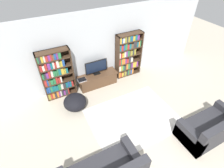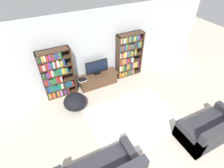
{
  "view_description": "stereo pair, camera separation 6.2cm",
  "coord_description": "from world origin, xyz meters",
  "px_view_note": "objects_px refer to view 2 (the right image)",
  "views": [
    {
      "loc": [
        -1.96,
        -0.75,
        4.14
      ],
      "look_at": [
        -0.04,
        2.97,
        0.7
      ],
      "focal_mm": 28.0,
      "sensor_mm": 36.0,
      "label": 1
    },
    {
      "loc": [
        -1.9,
        -0.78,
        4.14
      ],
      "look_at": [
        -0.04,
        2.97,
        0.7
      ],
      "focal_mm": 28.0,
      "sensor_mm": 36.0,
      "label": 2
    }
  ],
  "objects_px": {
    "couch_right_sofa": "(210,130)",
    "beanbag_ottoman": "(75,102)",
    "television": "(97,67)",
    "bookshelf_right": "(128,55)",
    "tv_stand": "(98,80)",
    "laptop": "(82,80)",
    "bookshelf_left": "(56,74)"
  },
  "relations": [
    {
      "from": "laptop",
      "to": "couch_right_sofa",
      "type": "xyz_separation_m",
      "value": [
        2.38,
        -3.32,
        -0.18
      ]
    },
    {
      "from": "couch_right_sofa",
      "to": "bookshelf_left",
      "type": "bearing_deg",
      "value": 132.26
    },
    {
      "from": "bookshelf_left",
      "to": "bookshelf_right",
      "type": "relative_size",
      "value": 1.0
    },
    {
      "from": "beanbag_ottoman",
      "to": "couch_right_sofa",
      "type": "bearing_deg",
      "value": -42.48
    },
    {
      "from": "tv_stand",
      "to": "bookshelf_left",
      "type": "bearing_deg",
      "value": 175.53
    },
    {
      "from": "couch_right_sofa",
      "to": "beanbag_ottoman",
      "type": "distance_m",
      "value": 3.9
    },
    {
      "from": "television",
      "to": "beanbag_ottoman",
      "type": "distance_m",
      "value": 1.45
    },
    {
      "from": "laptop",
      "to": "beanbag_ottoman",
      "type": "xyz_separation_m",
      "value": [
        -0.5,
        -0.68,
        -0.23
      ]
    },
    {
      "from": "tv_stand",
      "to": "television",
      "type": "bearing_deg",
      "value": 90.0
    },
    {
      "from": "bookshelf_left",
      "to": "laptop",
      "type": "xyz_separation_m",
      "value": [
        0.78,
        -0.16,
        -0.37
      ]
    },
    {
      "from": "bookshelf_left",
      "to": "tv_stand",
      "type": "xyz_separation_m",
      "value": [
        1.38,
        -0.11,
        -0.61
      ]
    },
    {
      "from": "bookshelf_right",
      "to": "couch_right_sofa",
      "type": "xyz_separation_m",
      "value": [
        0.5,
        -3.48,
        -0.57
      ]
    },
    {
      "from": "bookshelf_right",
      "to": "tv_stand",
      "type": "bearing_deg",
      "value": -175.2
    },
    {
      "from": "bookshelf_left",
      "to": "laptop",
      "type": "height_order",
      "value": "bookshelf_left"
    },
    {
      "from": "television",
      "to": "couch_right_sofa",
      "type": "bearing_deg",
      "value": -62.57
    },
    {
      "from": "tv_stand",
      "to": "television",
      "type": "relative_size",
      "value": 1.79
    },
    {
      "from": "bookshelf_right",
      "to": "beanbag_ottoman",
      "type": "height_order",
      "value": "bookshelf_right"
    },
    {
      "from": "tv_stand",
      "to": "laptop",
      "type": "height_order",
      "value": "laptop"
    },
    {
      "from": "tv_stand",
      "to": "television",
      "type": "height_order",
      "value": "television"
    },
    {
      "from": "bookshelf_left",
      "to": "television",
      "type": "distance_m",
      "value": 1.38
    },
    {
      "from": "laptop",
      "to": "couch_right_sofa",
      "type": "height_order",
      "value": "couch_right_sofa"
    },
    {
      "from": "bookshelf_right",
      "to": "laptop",
      "type": "height_order",
      "value": "bookshelf_right"
    },
    {
      "from": "bookshelf_right",
      "to": "beanbag_ottoman",
      "type": "xyz_separation_m",
      "value": [
        -2.38,
        -0.84,
        -0.62
      ]
    },
    {
      "from": "bookshelf_right",
      "to": "beanbag_ottoman",
      "type": "distance_m",
      "value": 2.59
    },
    {
      "from": "bookshelf_right",
      "to": "couch_right_sofa",
      "type": "distance_m",
      "value": 3.56
    },
    {
      "from": "television",
      "to": "tv_stand",
      "type": "bearing_deg",
      "value": -90.0
    },
    {
      "from": "bookshelf_left",
      "to": "couch_right_sofa",
      "type": "distance_m",
      "value": 4.73
    },
    {
      "from": "bookshelf_right",
      "to": "television",
      "type": "relative_size",
      "value": 2.11
    },
    {
      "from": "bookshelf_right",
      "to": "laptop",
      "type": "distance_m",
      "value": 1.93
    },
    {
      "from": "laptop",
      "to": "beanbag_ottoman",
      "type": "height_order",
      "value": "same"
    },
    {
      "from": "laptop",
      "to": "beanbag_ottoman",
      "type": "relative_size",
      "value": 0.41
    },
    {
      "from": "bookshelf_left",
      "to": "bookshelf_right",
      "type": "bearing_deg",
      "value": -0.01
    }
  ]
}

